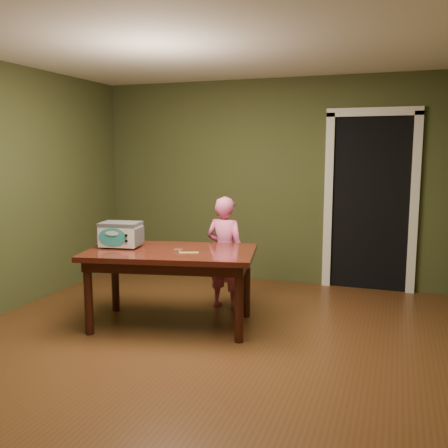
# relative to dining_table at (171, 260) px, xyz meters

# --- Properties ---
(floor) EXTENTS (5.00, 5.00, 0.00)m
(floor) POSITION_rel_dining_table_xyz_m (0.43, -0.49, -0.65)
(floor) COLOR #543018
(floor) RESTS_ON ground
(room_shell) EXTENTS (4.52, 5.02, 2.61)m
(room_shell) POSITION_rel_dining_table_xyz_m (0.43, -0.49, 1.06)
(room_shell) COLOR #3E4324
(room_shell) RESTS_ON ground
(doorway) EXTENTS (1.10, 0.66, 2.25)m
(doorway) POSITION_rel_dining_table_xyz_m (1.73, 2.29, 0.41)
(doorway) COLOR black
(doorway) RESTS_ON ground
(dining_table) EXTENTS (1.74, 1.19, 0.75)m
(dining_table) POSITION_rel_dining_table_xyz_m (0.00, 0.00, 0.00)
(dining_table) COLOR #34140B
(dining_table) RESTS_ON floor
(toy_oven) EXTENTS (0.44, 0.33, 0.25)m
(toy_oven) POSITION_rel_dining_table_xyz_m (-0.53, -0.03, 0.23)
(toy_oven) COLOR #4C4F54
(toy_oven) RESTS_ON dining_table
(baking_pan) EXTENTS (0.10, 0.10, 0.02)m
(baking_pan) POSITION_rel_dining_table_xyz_m (0.10, -0.04, 0.11)
(baking_pan) COLOR silver
(baking_pan) RESTS_ON dining_table
(spatula) EXTENTS (0.18, 0.08, 0.01)m
(spatula) POSITION_rel_dining_table_xyz_m (0.22, -0.07, 0.10)
(spatula) COLOR #FDF96E
(spatula) RESTS_ON dining_table
(child) EXTENTS (0.49, 0.37, 1.22)m
(child) POSITION_rel_dining_table_xyz_m (0.31, 0.70, -0.04)
(child) COLOR pink
(child) RESTS_ON floor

